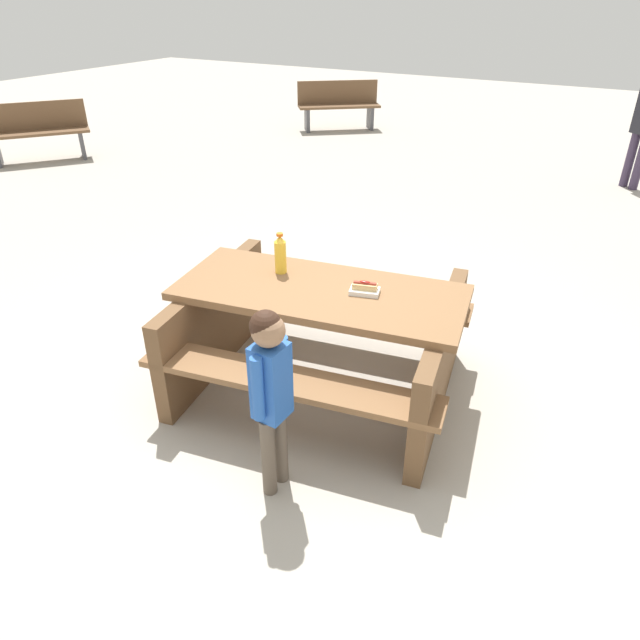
# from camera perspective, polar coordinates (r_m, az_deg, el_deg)

# --- Properties ---
(ground_plane) EXTENTS (30.00, 30.00, 0.00)m
(ground_plane) POSITION_cam_1_polar(r_m,az_deg,el_deg) (3.99, 0.00, -6.53)
(ground_plane) COLOR #ADA599
(ground_plane) RESTS_ON ground
(picnic_table) EXTENTS (2.02, 1.69, 0.75)m
(picnic_table) POSITION_cam_1_polar(r_m,az_deg,el_deg) (3.74, 0.00, -1.06)
(picnic_table) COLOR brown
(picnic_table) RESTS_ON ground
(soda_bottle) EXTENTS (0.08, 0.08, 0.27)m
(soda_bottle) POSITION_cam_1_polar(r_m,az_deg,el_deg) (3.76, -3.94, 6.49)
(soda_bottle) COLOR yellow
(soda_bottle) RESTS_ON picnic_table
(hotdog_tray) EXTENTS (0.20, 0.16, 0.08)m
(hotdog_tray) POSITION_cam_1_polar(r_m,az_deg,el_deg) (3.53, 4.44, 3.09)
(hotdog_tray) COLOR white
(hotdog_tray) RESTS_ON picnic_table
(child_in_coat) EXTENTS (0.17, 0.27, 1.09)m
(child_in_coat) POSITION_cam_1_polar(r_m,az_deg,el_deg) (2.86, -4.91, -6.10)
(child_in_coat) COLOR brown
(child_in_coat) RESTS_ON ground
(park_bench_mid) EXTENTS (1.22, 1.44, 0.85)m
(park_bench_mid) POSITION_cam_1_polar(r_m,az_deg,el_deg) (10.22, -26.20, 16.44)
(park_bench_mid) COLOR brown
(park_bench_mid) RESTS_ON ground
(park_bench_far) EXTENTS (1.43, 1.24, 0.85)m
(park_bench_far) POSITION_cam_1_polar(r_m,az_deg,el_deg) (11.45, 1.84, 20.53)
(park_bench_far) COLOR brown
(park_bench_far) RESTS_ON ground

